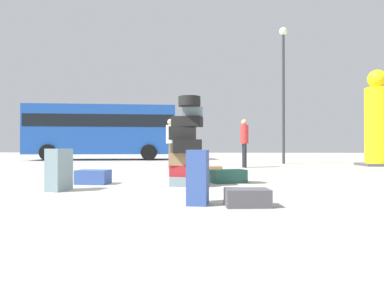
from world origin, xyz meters
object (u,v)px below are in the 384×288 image
(suitcase_navy_right_side, at_px, (198,177))
(lamp_post, at_px, (283,75))
(suitcase_charcoal_foreground_far, at_px, (247,198))
(person_bearded_onlooker, at_px, (170,139))
(parked_bus, at_px, (103,129))
(suitcase_slate_upright_blue, at_px, (59,170))
(suitcase_teal_white_trunk, at_px, (228,176))
(suitcase_navy_behind_tower, at_px, (93,177))
(suitcase_brown_left_side, at_px, (207,173))
(yellow_dummy_statue, at_px, (377,123))
(person_tourist_with_camera, at_px, (244,139))
(suitcase_tower, at_px, (188,149))

(suitcase_navy_right_side, height_order, lamp_post, lamp_post)
(suitcase_charcoal_foreground_far, height_order, person_bearded_onlooker, person_bearded_onlooker)
(parked_bus, bearing_deg, suitcase_slate_upright_blue, -83.03)
(suitcase_teal_white_trunk, bearing_deg, suitcase_navy_behind_tower, 166.83)
(suitcase_teal_white_trunk, relative_size, suitcase_navy_right_side, 1.01)
(suitcase_slate_upright_blue, height_order, parked_bus, parked_bus)
(suitcase_brown_left_side, height_order, suitcase_teal_white_trunk, suitcase_brown_left_side)
(lamp_post, bearing_deg, suitcase_brown_left_side, -113.63)
(suitcase_brown_left_side, height_order, parked_bus, parked_bus)
(person_bearded_onlooker, xyz_separation_m, lamp_post, (4.60, 3.68, 2.97))
(yellow_dummy_statue, bearing_deg, person_tourist_with_camera, -164.38)
(suitcase_tower, bearing_deg, suitcase_charcoal_foreground_far, -67.03)
(suitcase_tower, relative_size, suitcase_brown_left_side, 2.45)
(parked_bus, bearing_deg, suitcase_tower, -73.74)
(suitcase_navy_behind_tower, relative_size, yellow_dummy_statue, 0.16)
(suitcase_brown_left_side, bearing_deg, lamp_post, 65.37)
(suitcase_brown_left_side, xyz_separation_m, yellow_dummy_statue, (6.59, 5.92, 1.55))
(suitcase_brown_left_side, relative_size, suitcase_navy_behind_tower, 1.12)
(suitcase_charcoal_foreground_far, distance_m, parked_bus, 16.53)
(suitcase_tower, bearing_deg, lamp_post, 67.78)
(lamp_post, bearing_deg, suitcase_navy_behind_tower, -122.46)
(person_tourist_with_camera, xyz_separation_m, yellow_dummy_statue, (5.37, 1.50, 0.64))
(suitcase_navy_right_side, height_order, parked_bus, parked_bus)
(suitcase_tower, bearing_deg, person_bearded_onlooker, 101.85)
(suitcase_slate_upright_blue, distance_m, yellow_dummy_statue, 12.25)
(yellow_dummy_statue, distance_m, parked_bus, 14.15)
(yellow_dummy_statue, height_order, lamp_post, lamp_post)
(suitcase_charcoal_foreground_far, relative_size, yellow_dummy_statue, 0.14)
(suitcase_navy_right_side, bearing_deg, suitcase_charcoal_foreground_far, -4.15)
(suitcase_navy_right_side, relative_size, person_bearded_onlooker, 0.41)
(suitcase_charcoal_foreground_far, height_order, suitcase_navy_behind_tower, suitcase_navy_behind_tower)
(suitcase_brown_left_side, height_order, person_tourist_with_camera, person_tourist_with_camera)
(suitcase_slate_upright_blue, bearing_deg, yellow_dummy_statue, 52.81)
(suitcase_teal_white_trunk, relative_size, suitcase_slate_upright_blue, 1.00)
(suitcase_charcoal_foreground_far, relative_size, person_bearded_onlooker, 0.31)
(suitcase_tower, relative_size, suitcase_teal_white_trunk, 2.40)
(suitcase_teal_white_trunk, height_order, yellow_dummy_statue, yellow_dummy_statue)
(suitcase_tower, distance_m, suitcase_navy_behind_tower, 1.99)
(suitcase_tower, relative_size, person_tourist_with_camera, 0.96)
(suitcase_brown_left_side, xyz_separation_m, suitcase_slate_upright_blue, (-2.42, -2.27, 0.21))
(suitcase_brown_left_side, height_order, suitcase_charcoal_foreground_far, suitcase_brown_left_side)
(suitcase_tower, height_order, lamp_post, lamp_post)
(suitcase_tower, distance_m, person_bearded_onlooker, 5.12)
(suitcase_navy_behind_tower, xyz_separation_m, parked_bus, (-4.25, 12.56, 1.69))
(suitcase_slate_upright_blue, relative_size, lamp_post, 0.12)
(suitcase_brown_left_side, bearing_deg, person_bearded_onlooker, 109.58)
(suitcase_tower, distance_m, suitcase_slate_upright_blue, 2.32)
(suitcase_tower, xyz_separation_m, lamp_post, (3.55, 8.68, 3.30))
(suitcase_tower, xyz_separation_m, yellow_dummy_statue, (6.92, 7.25, 0.99))
(suitcase_navy_behind_tower, bearing_deg, suitcase_brown_left_side, 30.77)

